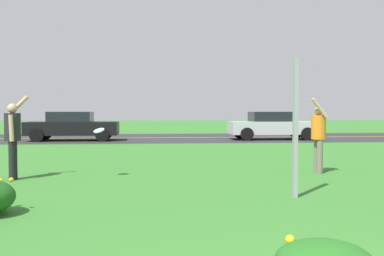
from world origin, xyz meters
name	(u,v)px	position (x,y,z in m)	size (l,w,h in m)	color
ground_plane	(203,160)	(0.00, 11.53, 0.00)	(120.00, 120.00, 0.00)	#387A2D
highway_strip	(180,138)	(0.00, 23.06, 0.00)	(120.00, 9.06, 0.01)	#2D2D30
highway_center_stripe	(180,138)	(0.00, 23.06, 0.01)	(120.00, 0.16, 0.00)	yellow
sign_post_near_path	(295,128)	(0.87, 5.42, 1.18)	(0.07, 0.10, 2.37)	#93969B
person_thrower_dark_shirt	(13,134)	(-4.52, 7.92, 0.98)	(0.47, 0.50, 1.82)	#232328
person_catcher_orange_shirt	(318,133)	(2.38, 8.35, 0.95)	(0.43, 0.50, 1.79)	orange
frisbee_pale_blue	(99,131)	(-2.71, 7.99, 1.05)	(0.26, 0.24, 0.15)	#ADD6E5
car_black_center_left	(72,126)	(-5.52, 21.02, 0.74)	(4.50, 2.00, 1.45)	black
car_silver_center_right	(272,125)	(4.71, 21.02, 0.74)	(4.50, 2.00, 1.45)	#B7BABF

